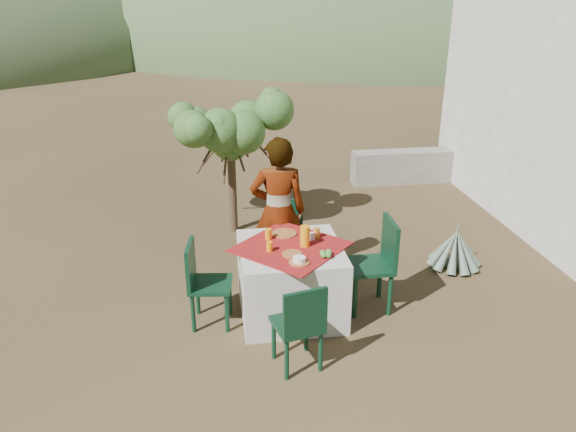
{
  "coord_description": "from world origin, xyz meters",
  "views": [
    {
      "loc": [
        -0.12,
        -5.38,
        3.19
      ],
      "look_at": [
        0.68,
        -0.01,
        0.92
      ],
      "focal_mm": 35.0,
      "sensor_mm": 36.0,
      "label": 1
    }
  ],
  "objects_px": {
    "table": "(291,280)",
    "shrub_tree": "(234,135)",
    "chair_right": "(377,260)",
    "person": "(278,212)",
    "agave": "(455,249)",
    "chair_near": "(300,324)",
    "chair_left": "(203,280)",
    "juice_pitcher": "(305,236)",
    "chair_far": "(287,231)"
  },
  "relations": [
    {
      "from": "chair_left",
      "to": "juice_pitcher",
      "type": "relative_size",
      "value": 4.15
    },
    {
      "from": "chair_far",
      "to": "chair_near",
      "type": "xyz_separation_m",
      "value": [
        -0.17,
        -1.96,
        0.01
      ]
    },
    {
      "from": "chair_left",
      "to": "juice_pitcher",
      "type": "distance_m",
      "value": 1.09
    },
    {
      "from": "table",
      "to": "person",
      "type": "height_order",
      "value": "person"
    },
    {
      "from": "chair_right",
      "to": "juice_pitcher",
      "type": "xyz_separation_m",
      "value": [
        -0.76,
        0.0,
        0.32
      ]
    },
    {
      "from": "juice_pitcher",
      "to": "chair_near",
      "type": "bearing_deg",
      "value": -102.24
    },
    {
      "from": "chair_far",
      "to": "juice_pitcher",
      "type": "height_order",
      "value": "juice_pitcher"
    },
    {
      "from": "chair_far",
      "to": "chair_near",
      "type": "height_order",
      "value": "chair_near"
    },
    {
      "from": "shrub_tree",
      "to": "juice_pitcher",
      "type": "xyz_separation_m",
      "value": [
        0.55,
        -2.25,
        -0.47
      ]
    },
    {
      "from": "person",
      "to": "agave",
      "type": "xyz_separation_m",
      "value": [
        2.14,
        0.01,
        -0.62
      ]
    },
    {
      "from": "person",
      "to": "agave",
      "type": "distance_m",
      "value": 2.23
    },
    {
      "from": "chair_left",
      "to": "shrub_tree",
      "type": "height_order",
      "value": "shrub_tree"
    },
    {
      "from": "table",
      "to": "chair_near",
      "type": "bearing_deg",
      "value": -93.7
    },
    {
      "from": "table",
      "to": "chair_far",
      "type": "relative_size",
      "value": 1.56
    },
    {
      "from": "person",
      "to": "shrub_tree",
      "type": "distance_m",
      "value": 1.65
    },
    {
      "from": "chair_right",
      "to": "agave",
      "type": "xyz_separation_m",
      "value": [
        1.2,
        0.73,
        -0.32
      ]
    },
    {
      "from": "table",
      "to": "shrub_tree",
      "type": "height_order",
      "value": "shrub_tree"
    },
    {
      "from": "chair_left",
      "to": "shrub_tree",
      "type": "bearing_deg",
      "value": -4.13
    },
    {
      "from": "chair_right",
      "to": "chair_left",
      "type": "bearing_deg",
      "value": -87.72
    },
    {
      "from": "table",
      "to": "chair_near",
      "type": "xyz_separation_m",
      "value": [
        -0.06,
        -0.94,
        0.09
      ]
    },
    {
      "from": "chair_left",
      "to": "chair_right",
      "type": "distance_m",
      "value": 1.79
    },
    {
      "from": "chair_near",
      "to": "agave",
      "type": "bearing_deg",
      "value": -155.85
    },
    {
      "from": "chair_left",
      "to": "agave",
      "type": "height_order",
      "value": "chair_left"
    },
    {
      "from": "agave",
      "to": "chair_right",
      "type": "bearing_deg",
      "value": -148.78
    },
    {
      "from": "shrub_tree",
      "to": "juice_pitcher",
      "type": "height_order",
      "value": "shrub_tree"
    },
    {
      "from": "chair_near",
      "to": "shrub_tree",
      "type": "bearing_deg",
      "value": -96.97
    },
    {
      "from": "chair_right",
      "to": "juice_pitcher",
      "type": "distance_m",
      "value": 0.83
    },
    {
      "from": "shrub_tree",
      "to": "agave",
      "type": "height_order",
      "value": "shrub_tree"
    },
    {
      "from": "chair_left",
      "to": "person",
      "type": "relative_size",
      "value": 0.52
    },
    {
      "from": "table",
      "to": "shrub_tree",
      "type": "relative_size",
      "value": 0.77
    },
    {
      "from": "table",
      "to": "chair_far",
      "type": "distance_m",
      "value": 1.03
    },
    {
      "from": "chair_far",
      "to": "chair_near",
      "type": "distance_m",
      "value": 1.96
    },
    {
      "from": "person",
      "to": "juice_pitcher",
      "type": "bearing_deg",
      "value": 107.61
    },
    {
      "from": "chair_right",
      "to": "shrub_tree",
      "type": "xyz_separation_m",
      "value": [
        -1.31,
        2.25,
        0.79
      ]
    },
    {
      "from": "table",
      "to": "chair_right",
      "type": "height_order",
      "value": "chair_right"
    },
    {
      "from": "table",
      "to": "chair_near",
      "type": "height_order",
      "value": "chair_near"
    },
    {
      "from": "chair_right",
      "to": "agave",
      "type": "distance_m",
      "value": 1.44
    },
    {
      "from": "chair_near",
      "to": "shrub_tree",
      "type": "relative_size",
      "value": 0.5
    },
    {
      "from": "table",
      "to": "chair_far",
      "type": "height_order",
      "value": "chair_far"
    },
    {
      "from": "chair_near",
      "to": "juice_pitcher",
      "type": "bearing_deg",
      "value": -115.43
    },
    {
      "from": "chair_far",
      "to": "juice_pitcher",
      "type": "bearing_deg",
      "value": -80.23
    },
    {
      "from": "chair_left",
      "to": "chair_right",
      "type": "xyz_separation_m",
      "value": [
        1.79,
        0.05,
        0.06
      ]
    },
    {
      "from": "chair_left",
      "to": "person",
      "type": "xyz_separation_m",
      "value": [
        0.85,
        0.77,
        0.36
      ]
    },
    {
      "from": "table",
      "to": "chair_near",
      "type": "relative_size",
      "value": 1.52
    },
    {
      "from": "person",
      "to": "juice_pitcher",
      "type": "relative_size",
      "value": 8.0
    },
    {
      "from": "person",
      "to": "agave",
      "type": "relative_size",
      "value": 2.49
    },
    {
      "from": "table",
      "to": "juice_pitcher",
      "type": "relative_size",
      "value": 6.13
    },
    {
      "from": "shrub_tree",
      "to": "person",
      "type": "bearing_deg",
      "value": -76.25
    },
    {
      "from": "person",
      "to": "chair_near",
      "type": "bearing_deg",
      "value": 93.07
    },
    {
      "from": "chair_right",
      "to": "table",
      "type": "bearing_deg",
      "value": -90.32
    }
  ]
}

